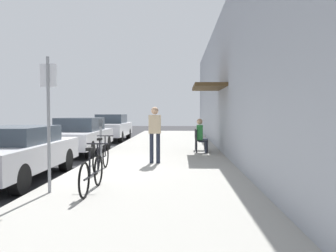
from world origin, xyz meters
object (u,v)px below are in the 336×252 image
object	(u,v)px
parked_car_1	(80,135)
pedestrian_standing	(155,130)
seated_patron_0	(201,134)
cafe_chair_1	(198,138)
cafe_chair_0	(200,139)
parking_meter	(101,137)
street_sign	(49,114)
bicycle_0	(92,173)
parked_car_0	(15,152)
bicycle_1	(101,157)
parked_car_2	(111,127)

from	to	relation	value
parked_car_1	pedestrian_standing	bearing A→B (deg)	-43.98
seated_patron_0	pedestrian_standing	size ratio (longest dim) A/B	0.76
cafe_chair_1	cafe_chair_0	bearing A→B (deg)	-90.00
parked_car_1	seated_patron_0	world-z (taller)	parked_car_1
parking_meter	pedestrian_standing	bearing A→B (deg)	-6.52
street_sign	cafe_chair_1	bearing A→B (deg)	66.15
parked_car_1	parking_meter	world-z (taller)	parking_meter
bicycle_0	seated_patron_0	xyz separation A→B (m)	(2.51, 6.35, 0.34)
parked_car_0	bicycle_0	distance (m)	2.76
parked_car_1	street_sign	xyz separation A→B (m)	(1.50, -6.90, 0.90)
bicycle_1	pedestrian_standing	distance (m)	2.00
parked_car_0	parking_meter	size ratio (longest dim) A/B	3.33
parked_car_0	bicycle_1	xyz separation A→B (m)	(1.93, 0.76, -0.22)
seated_patron_0	street_sign	bearing A→B (deg)	-117.13
bicycle_1	bicycle_0	bearing A→B (deg)	-81.03
bicycle_0	seated_patron_0	world-z (taller)	seated_patron_0
parked_car_2	seated_patron_0	world-z (taller)	parked_car_2
bicycle_0	bicycle_1	size ratio (longest dim) A/B	1.00
street_sign	pedestrian_standing	size ratio (longest dim) A/B	1.53
cafe_chair_0	pedestrian_standing	size ratio (longest dim) A/B	0.51
parked_car_2	bicycle_1	xyz separation A→B (m)	(1.93, -10.66, -0.30)
parked_car_0	seated_patron_0	world-z (taller)	seated_patron_0
parked_car_1	parked_car_2	distance (m)	6.16
street_sign	seated_patron_0	distance (m)	7.30
parked_car_0	cafe_chair_0	size ratio (longest dim) A/B	5.06
pedestrian_standing	bicycle_0	bearing A→B (deg)	-104.55
pedestrian_standing	parked_car_2	bearing A→B (deg)	109.26
parked_car_2	cafe_chair_0	xyz separation A→B (m)	(4.75, -6.60, -0.16)
parked_car_0	street_sign	bearing A→B (deg)	-47.40
cafe_chair_1	street_sign	bearing A→B (deg)	-113.85
parked_car_1	parked_car_0	bearing A→B (deg)	-90.00
cafe_chair_1	parked_car_1	bearing A→B (deg)	-174.62
bicycle_1	parked_car_0	bearing A→B (deg)	-158.44
bicycle_0	cafe_chair_1	distance (m)	7.64
street_sign	bicycle_0	world-z (taller)	street_sign
parked_car_0	seated_patron_0	distance (m)	6.81
parked_car_0	bicycle_0	world-z (taller)	parked_car_0
cafe_chair_0	cafe_chair_1	world-z (taller)	same
parked_car_0	cafe_chair_1	bearing A→B (deg)	50.28
parking_meter	pedestrian_standing	xyz separation A→B (m)	(1.69, -0.19, 0.23)
cafe_chair_0	cafe_chair_1	size ratio (longest dim) A/B	1.00
parking_meter	pedestrian_standing	distance (m)	1.72
parked_car_1	bicycle_1	size ratio (longest dim) A/B	2.57
parked_car_1	bicycle_0	size ratio (longest dim) A/B	2.57
parked_car_0	cafe_chair_1	world-z (taller)	parked_car_0
pedestrian_standing	parked_car_1	bearing A→B (deg)	136.02
parked_car_2	bicycle_1	world-z (taller)	parked_car_2
parked_car_1	seated_patron_0	bearing A→B (deg)	-5.28
parked_car_0	parked_car_2	xyz separation A→B (m)	(-0.00, 11.42, 0.08)
parking_meter	bicycle_0	world-z (taller)	parking_meter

